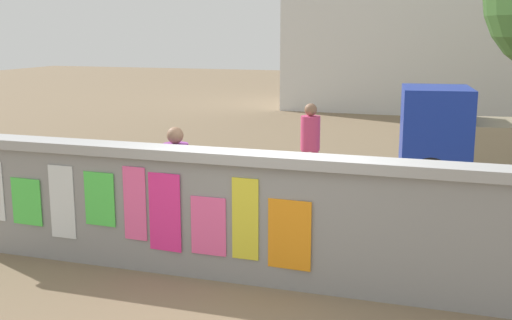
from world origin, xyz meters
TOP-DOWN VIEW (x-y plane):
  - ground at (0.00, 8.00)m, footprint 60.00×60.00m
  - poster_wall at (-0.01, -0.00)m, footprint 8.24×0.42m
  - auto_rickshaw_truck at (2.59, 5.46)m, footprint 3.76×1.96m
  - bicycle_near at (-0.52, 2.08)m, footprint 1.67×0.56m
  - person_walking at (-0.43, 4.08)m, footprint 0.46×0.46m
  - person_bystander at (-1.48, 0.87)m, footprint 0.34×0.34m

SIDE VIEW (x-z plane):
  - ground at x=0.00m, z-range 0.00..0.00m
  - bicycle_near at x=-0.52m, z-range -0.11..0.84m
  - poster_wall at x=-0.01m, z-range 0.02..1.54m
  - auto_rickshaw_truck at x=2.59m, z-range -0.02..1.83m
  - person_walking at x=-0.43m, z-range 0.18..1.80m
  - person_bystander at x=-1.48m, z-range 0.18..1.80m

